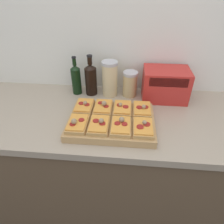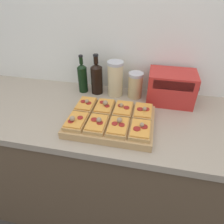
# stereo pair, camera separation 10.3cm
# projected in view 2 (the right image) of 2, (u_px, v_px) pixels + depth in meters

# --- Properties ---
(wall_back) EXTENTS (6.00, 0.06, 2.50)m
(wall_back) POSITION_uv_depth(u_px,v_px,m) (137.00, 42.00, 1.24)
(wall_back) COLOR silver
(wall_back) RESTS_ON ground_plane
(kitchen_counter) EXTENTS (2.63, 0.67, 0.93)m
(kitchen_counter) POSITION_uv_depth(u_px,v_px,m) (124.00, 169.00, 1.41)
(kitchen_counter) COLOR brown
(kitchen_counter) RESTS_ON ground_plane
(cutting_board) EXTENTS (0.45, 0.33, 0.04)m
(cutting_board) POSITION_uv_depth(u_px,v_px,m) (111.00, 121.00, 1.06)
(cutting_board) COLOR tan
(cutting_board) RESTS_ON kitchen_counter
(pizza_slice_back_left) EXTENTS (0.10, 0.15, 0.05)m
(pizza_slice_back_left) POSITION_uv_depth(u_px,v_px,m) (86.00, 105.00, 1.13)
(pizza_slice_back_left) COLOR tan
(pizza_slice_back_left) RESTS_ON cutting_board
(pizza_slice_back_midleft) EXTENTS (0.10, 0.15, 0.06)m
(pizza_slice_back_midleft) POSITION_uv_depth(u_px,v_px,m) (104.00, 107.00, 1.11)
(pizza_slice_back_midleft) COLOR tan
(pizza_slice_back_midleft) RESTS_ON cutting_board
(pizza_slice_back_midright) EXTENTS (0.10, 0.15, 0.05)m
(pizza_slice_back_midright) POSITION_uv_depth(u_px,v_px,m) (123.00, 109.00, 1.09)
(pizza_slice_back_midright) COLOR tan
(pizza_slice_back_midright) RESTS_ON cutting_board
(pizza_slice_back_right) EXTENTS (0.10, 0.15, 0.05)m
(pizza_slice_back_right) POSITION_uv_depth(u_px,v_px,m) (143.00, 111.00, 1.07)
(pizza_slice_back_right) COLOR tan
(pizza_slice_back_right) RESTS_ON cutting_board
(pizza_slice_front_left) EXTENTS (0.10, 0.15, 0.06)m
(pizza_slice_front_left) POSITION_uv_depth(u_px,v_px,m) (76.00, 121.00, 1.00)
(pizza_slice_front_left) COLOR tan
(pizza_slice_front_left) RESTS_ON cutting_board
(pizza_slice_front_midleft) EXTENTS (0.10, 0.15, 0.05)m
(pizza_slice_front_midleft) POSITION_uv_depth(u_px,v_px,m) (97.00, 124.00, 0.99)
(pizza_slice_front_midleft) COLOR tan
(pizza_slice_front_midleft) RESTS_ON cutting_board
(pizza_slice_front_midright) EXTENTS (0.10, 0.15, 0.05)m
(pizza_slice_front_midright) POSITION_uv_depth(u_px,v_px,m) (118.00, 127.00, 0.97)
(pizza_slice_front_midright) COLOR tan
(pizza_slice_front_midright) RESTS_ON cutting_board
(pizza_slice_front_right) EXTENTS (0.10, 0.15, 0.05)m
(pizza_slice_front_right) POSITION_uv_depth(u_px,v_px,m) (140.00, 130.00, 0.95)
(pizza_slice_front_right) COLOR tan
(pizza_slice_front_right) RESTS_ON cutting_board
(olive_oil_bottle) EXTENTS (0.06, 0.06, 0.25)m
(olive_oil_bottle) POSITION_uv_depth(u_px,v_px,m) (83.00, 77.00, 1.31)
(olive_oil_bottle) COLOR black
(olive_oil_bottle) RESTS_ON kitchen_counter
(wine_bottle) EXTENTS (0.08, 0.08, 0.26)m
(wine_bottle) POSITION_uv_depth(u_px,v_px,m) (97.00, 78.00, 1.29)
(wine_bottle) COLOR black
(wine_bottle) RESTS_ON kitchen_counter
(grain_jar_tall) EXTENTS (0.10, 0.10, 0.23)m
(grain_jar_tall) POSITION_uv_depth(u_px,v_px,m) (115.00, 79.00, 1.27)
(grain_jar_tall) COLOR beige
(grain_jar_tall) RESTS_ON kitchen_counter
(grain_jar_short) EXTENTS (0.09, 0.09, 0.16)m
(grain_jar_short) POSITION_uv_depth(u_px,v_px,m) (135.00, 85.00, 1.27)
(grain_jar_short) COLOR tan
(grain_jar_short) RESTS_ON kitchen_counter
(toaster_oven) EXTENTS (0.30, 0.19, 0.20)m
(toaster_oven) POSITION_uv_depth(u_px,v_px,m) (171.00, 87.00, 1.21)
(toaster_oven) COLOR red
(toaster_oven) RESTS_ON kitchen_counter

